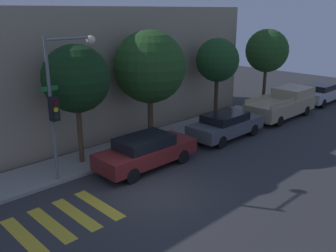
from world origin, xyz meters
name	(u,v)px	position (x,y,z in m)	size (l,w,h in m)	color
ground_plane	(153,195)	(0.00, 0.00, 0.00)	(60.00, 60.00, 0.00)	#333335
sidewalk	(88,160)	(0.00, 4.39, 0.07)	(26.00, 2.38, 0.14)	gray
building_row	(34,76)	(0.00, 8.98, 3.36)	(26.00, 6.00, 6.73)	gray
crosswalk	(64,219)	(-3.24, 0.80, 0.00)	(3.19, 2.60, 0.00)	gold
traffic_light_pole	(62,92)	(-1.55, 3.37, 3.62)	(2.44, 0.56, 5.69)	slate
sedan_near_corner	(146,151)	(1.48, 2.10, 0.76)	(4.61, 1.76, 1.44)	maroon
sedan_middle	(226,125)	(7.07, 2.10, 0.74)	(4.51, 1.81, 1.38)	#4C5156
pickup_truck	(283,103)	(12.99, 2.10, 0.89)	(5.38, 2.04, 1.75)	tan
sedan_far_end	(321,93)	(18.46, 2.10, 0.75)	(4.55, 1.85, 1.41)	#B7BABF
tree_near_corner	(76,79)	(-0.34, 4.34, 3.82)	(2.85, 2.85, 5.26)	#4C3823
tree_midblock	(150,67)	(3.74, 4.34, 3.90)	(3.53, 3.53, 5.68)	#4C3823
tree_far_end	(217,60)	(8.99, 4.34, 3.75)	(2.53, 2.53, 5.03)	#42301E
tree_behind_truck	(267,51)	(14.29, 4.34, 3.91)	(2.88, 2.88, 5.36)	#4C3823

